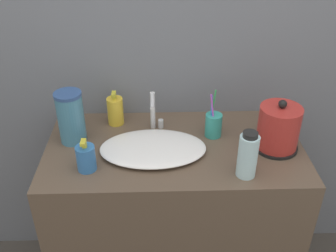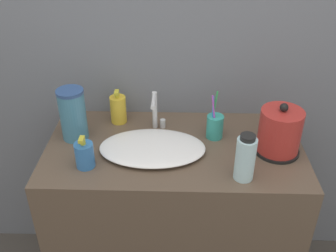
{
  "view_description": "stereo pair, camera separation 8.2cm",
  "coord_description": "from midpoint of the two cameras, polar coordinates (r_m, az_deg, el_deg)",
  "views": [
    {
      "loc": [
        -0.07,
        -1.07,
        1.82
      ],
      "look_at": [
        -0.03,
        0.29,
        0.97
      ],
      "focal_mm": 42.0,
      "sensor_mm": 36.0,
      "label": 1
    },
    {
      "loc": [
        0.01,
        -1.07,
        1.82
      ],
      "look_at": [
        -0.03,
        0.29,
        0.97
      ],
      "focal_mm": 42.0,
      "sensor_mm": 36.0,
      "label": 2
    }
  ],
  "objects": [
    {
      "name": "electric_kettle",
      "position": [
        1.65,
        14.33,
        -0.5
      ],
      "size": [
        0.18,
        0.18,
        0.22
      ],
      "color": "black",
      "rests_on": "vanity_counter"
    },
    {
      "name": "lotion_bottle",
      "position": [
        1.8,
        -8.95,
        2.21
      ],
      "size": [
        0.07,
        0.07,
        0.16
      ],
      "color": "gold",
      "rests_on": "vanity_counter"
    },
    {
      "name": "toothbrush_cup",
      "position": [
        1.7,
        5.23,
        0.18
      ],
      "size": [
        0.07,
        0.07,
        0.21
      ],
      "color": "teal",
      "rests_on": "vanity_counter"
    },
    {
      "name": "water_pitcher",
      "position": [
        1.69,
        -15.28,
        1.21
      ],
      "size": [
        0.11,
        0.11,
        0.23
      ],
      "color": "teal",
      "rests_on": "vanity_counter"
    },
    {
      "name": "mouthwash_bottle",
      "position": [
        1.47,
        9.93,
        -4.2
      ],
      "size": [
        0.07,
        0.07,
        0.19
      ],
      "color": "silver",
      "rests_on": "vanity_counter"
    },
    {
      "name": "sink_basin",
      "position": [
        1.61,
        -3.66,
        -3.25
      ],
      "size": [
        0.44,
        0.28,
        0.04
      ],
      "color": "white",
      "rests_on": "vanity_counter"
    },
    {
      "name": "shampoo_bottle",
      "position": [
        1.54,
        -13.33,
        -4.53
      ],
      "size": [
        0.07,
        0.07,
        0.14
      ],
      "color": "#3370B7",
      "rests_on": "vanity_counter"
    },
    {
      "name": "faucet",
      "position": [
        1.72,
        -3.44,
        2.27
      ],
      "size": [
        0.06,
        0.13,
        0.18
      ],
      "color": "silver",
      "rests_on": "vanity_counter"
    },
    {
      "name": "wall_back",
      "position": [
        1.74,
        -0.81,
        14.77
      ],
      "size": [
        6.0,
        0.04,
        2.6
      ],
      "color": "slate",
      "rests_on": "ground_plane"
    },
    {
      "name": "vanity_counter",
      "position": [
        1.94,
        -0.43,
        -13.48
      ],
      "size": [
        1.08,
        0.57,
        0.87
      ],
      "color": "brown",
      "rests_on": "ground_plane"
    }
  ]
}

